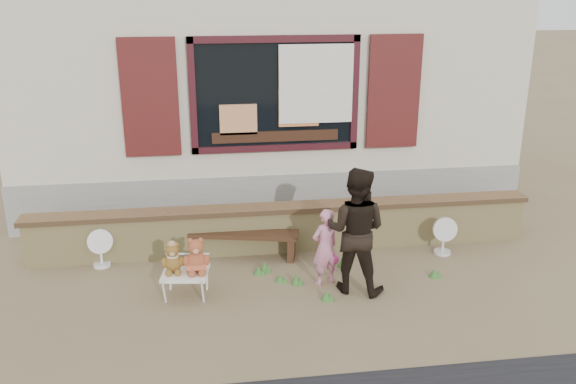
{
  "coord_description": "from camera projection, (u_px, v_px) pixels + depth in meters",
  "views": [
    {
      "loc": [
        -1.06,
        -6.9,
        3.61
      ],
      "look_at": [
        0.0,
        0.6,
        1.0
      ],
      "focal_mm": 38.0,
      "sensor_mm": 36.0,
      "label": 1
    }
  ],
  "objects": [
    {
      "name": "fan_right",
      "position": [
        444.0,
        235.0,
        8.48
      ],
      "size": [
        0.34,
        0.23,
        0.55
      ],
      "rotation": [
        0.0,
        0.0,
        -0.07
      ],
      "color": "silver",
      "rests_on": "ground"
    },
    {
      "name": "adult",
      "position": [
        355.0,
        230.0,
        7.32
      ],
      "size": [
        0.95,
        0.88,
        1.57
      ],
      "primitive_type": "imported",
      "rotation": [
        0.0,
        0.0,
        2.68
      ],
      "color": "black",
      "rests_on": "ground"
    },
    {
      "name": "brick_wall",
      "position": [
        284.0,
        227.0,
        8.6
      ],
      "size": [
        7.1,
        0.36,
        0.67
      ],
      "color": "tan",
      "rests_on": "ground"
    },
    {
      "name": "grass_tufts",
      "position": [
        314.0,
        275.0,
        7.81
      ],
      "size": [
        2.39,
        0.99,
        0.15
      ],
      "color": "#376628",
      "rests_on": "ground"
    },
    {
      "name": "bench",
      "position": [
        244.0,
        239.0,
        8.35
      ],
      "size": [
        1.52,
        0.63,
        0.38
      ],
      "rotation": [
        0.0,
        0.0,
        -0.22
      ],
      "color": "#331E12",
      "rests_on": "ground"
    },
    {
      "name": "teddy_bear_right",
      "position": [
        196.0,
        255.0,
        7.23
      ],
      "size": [
        0.36,
        0.32,
        0.44
      ],
      "primitive_type": null,
      "rotation": [
        0.0,
        0.0,
        -0.14
      ],
      "color": "brown",
      "rests_on": "folding_chair"
    },
    {
      "name": "folding_chair",
      "position": [
        186.0,
        274.0,
        7.31
      ],
      "size": [
        0.6,
        0.54,
        0.33
      ],
      "rotation": [
        0.0,
        0.0,
        -0.14
      ],
      "color": "white",
      "rests_on": "ground"
    },
    {
      "name": "fan_left",
      "position": [
        100.0,
        248.0,
        8.1
      ],
      "size": [
        0.35,
        0.23,
        0.54
      ],
      "rotation": [
        0.0,
        0.0,
        0.28
      ],
      "color": "white",
      "rests_on": "ground"
    },
    {
      "name": "child",
      "position": [
        325.0,
        247.0,
        7.56
      ],
      "size": [
        0.43,
        0.36,
        1.0
      ],
      "primitive_type": "imported",
      "rotation": [
        0.0,
        0.0,
        3.52
      ],
      "color": "pink",
      "rests_on": "ground"
    },
    {
      "name": "ground",
      "position": [
        295.0,
        281.0,
        7.77
      ],
      "size": [
        80.0,
        80.0,
        0.0
      ],
      "primitive_type": "plane",
      "color": "brown",
      "rests_on": "ground"
    },
    {
      "name": "teddy_bear_left",
      "position": [
        173.0,
        257.0,
        7.24
      ],
      "size": [
        0.31,
        0.28,
        0.38
      ],
      "primitive_type": null,
      "rotation": [
        0.0,
        0.0,
        -0.14
      ],
      "color": "brown",
      "rests_on": "folding_chair"
    },
    {
      "name": "shopfront",
      "position": [
        259.0,
        74.0,
        11.33
      ],
      "size": [
        8.04,
        5.13,
        4.0
      ],
      "color": "#BBB297",
      "rests_on": "ground"
    }
  ]
}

